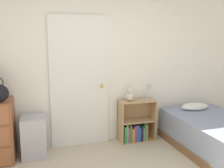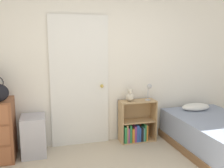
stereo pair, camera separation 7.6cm
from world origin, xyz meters
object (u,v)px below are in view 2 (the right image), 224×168
Objects in this scene: teddy_bear at (130,96)px; desk_lamp at (149,89)px; bookshelf at (135,126)px; bed at (222,138)px; storage_bin at (34,135)px.

desk_lamp reaches higher than teddy_bear.
bed is (1.04, -0.82, 0.00)m from bookshelf.
bookshelf is 0.36× the size of bed.
desk_lamp is (0.31, -0.04, 0.11)m from teddy_bear.
bed is (0.83, -0.79, -0.64)m from desk_lamp.
bookshelf reaches higher than bed.
bed reaches higher than storage_bin.
storage_bin is at bearing -177.35° from bookshelf.
bookshelf is 0.68m from desk_lamp.
bookshelf reaches higher than storage_bin.
storage_bin is 0.84× the size of bookshelf.
desk_lamp is 1.31m from bed.
teddy_bear reaches higher than bed.
bed is at bearing -35.76° from teddy_bear.
desk_lamp is at bearing -9.43° from bookshelf.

